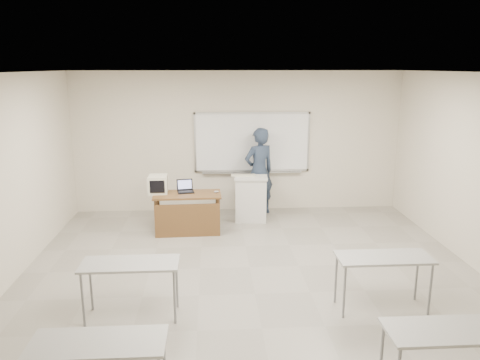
{
  "coord_description": "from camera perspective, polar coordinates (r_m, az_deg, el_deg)",
  "views": [
    {
      "loc": [
        -0.58,
        -5.92,
        3.08
      ],
      "look_at": [
        -0.07,
        2.2,
        1.1
      ],
      "focal_mm": 35.0,
      "sensor_mm": 36.0,
      "label": 1
    }
  ],
  "objects": [
    {
      "name": "student_desks",
      "position": [
        5.2,
        3.31,
        -13.96
      ],
      "size": [
        4.4,
        2.2,
        0.73
      ],
      "color": "gray",
      "rests_on": "floor"
    },
    {
      "name": "laptop",
      "position": [
        8.98,
        -6.62,
        -1.08
      ],
      "size": [
        0.3,
        0.28,
        0.23
      ],
      "rotation": [
        0.0,
        0.0,
        0.17
      ],
      "color": "black",
      "rests_on": "instructor_desk"
    },
    {
      "name": "presenter",
      "position": [
        9.87,
        2.34,
        1.05
      ],
      "size": [
        0.8,
        0.68,
        1.85
      ],
      "primitive_type": "imported",
      "rotation": [
        0.0,
        0.0,
        3.56
      ],
      "color": "black",
      "rests_on": "floor"
    },
    {
      "name": "floor",
      "position": [
        6.7,
        1.83,
        -13.74
      ],
      "size": [
        7.0,
        8.0,
        0.01
      ],
      "primitive_type": "cube",
      "color": "gray",
      "rests_on": "ground"
    },
    {
      "name": "whiteboard",
      "position": [
        10.06,
        1.49,
        4.53
      ],
      "size": [
        2.48,
        0.1,
        1.31
      ],
      "color": "white",
      "rests_on": "floor"
    },
    {
      "name": "keyboard",
      "position": [
        9.47,
        0.41,
        0.57
      ],
      "size": [
        0.5,
        0.19,
        0.03
      ],
      "primitive_type": "cube",
      "rotation": [
        0.0,
        0.0,
        -0.05
      ],
      "color": "beige",
      "rests_on": "podium"
    },
    {
      "name": "instructor_desk",
      "position": [
        8.81,
        -6.45,
        -3.33
      ],
      "size": [
        1.26,
        0.63,
        0.75
      ],
      "rotation": [
        0.0,
        0.0,
        0.03
      ],
      "color": "brown",
      "rests_on": "floor"
    },
    {
      "name": "podium",
      "position": [
        9.52,
        1.34,
        -2.28
      ],
      "size": [
        0.66,
        0.48,
        0.92
      ],
      "rotation": [
        0.0,
        0.0,
        -0.08
      ],
      "color": "silver",
      "rests_on": "floor"
    },
    {
      "name": "crt_monitor",
      "position": [
        8.97,
        -9.96,
        -0.5
      ],
      "size": [
        0.36,
        0.41,
        0.34
      ],
      "rotation": [
        0.0,
        0.0,
        0.02
      ],
      "color": "beige",
      "rests_on": "instructor_desk"
    },
    {
      "name": "mouse",
      "position": [
        8.88,
        -2.9,
        -1.43
      ],
      "size": [
        0.1,
        0.07,
        0.04
      ],
      "primitive_type": "ellipsoid",
      "rotation": [
        0.0,
        0.0,
        -0.07
      ],
      "color": "#999BA0",
      "rests_on": "instructor_desk"
    }
  ]
}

